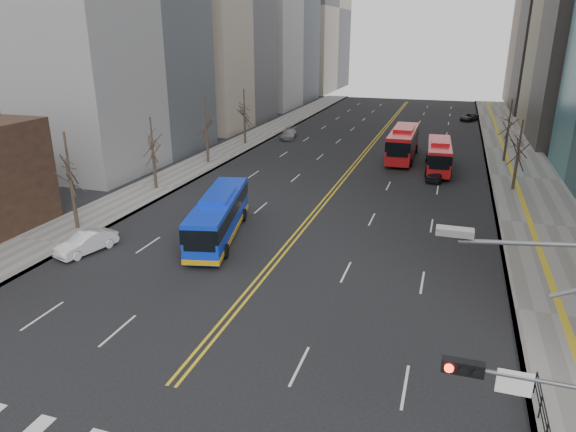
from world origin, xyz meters
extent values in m
cube|color=slate|center=(17.50, 45.00, 0.07)|extent=(7.00, 130.00, 0.15)
cube|color=slate|center=(-16.50, 45.00, 0.07)|extent=(5.00, 130.00, 0.15)
cube|color=gold|center=(-0.20, 55.00, 0.01)|extent=(0.15, 100.00, 0.01)
cube|color=gold|center=(0.20, 55.00, 0.01)|extent=(0.15, 100.00, 0.01)
cube|color=gray|center=(-29.00, 125.00, 20.00)|extent=(18.00, 30.00, 40.00)
cylinder|color=slate|center=(12.95, 2.00, 5.50)|extent=(4.50, 0.12, 0.12)
cube|color=black|center=(11.00, 2.00, 5.50)|extent=(1.10, 0.28, 0.38)
cylinder|color=#FF190C|center=(10.65, 1.84, 5.50)|extent=(0.24, 0.08, 0.24)
cylinder|color=black|center=(11.00, 1.84, 5.50)|extent=(0.24, 0.08, 0.24)
cylinder|color=black|center=(11.35, 1.84, 5.50)|extent=(0.24, 0.08, 0.24)
cube|color=white|center=(12.30, 2.00, 5.30)|extent=(0.90, 0.06, 0.70)
cube|color=#999993|center=(10.40, 2.00, 9.30)|extent=(0.90, 0.35, 0.18)
cube|color=black|center=(14.30, 6.00, 1.15)|extent=(0.04, 6.00, 0.04)
cylinder|color=black|center=(14.30, 7.50, 0.65)|extent=(0.06, 0.06, 1.00)
cylinder|color=black|center=(14.30, 9.00, 0.65)|extent=(0.06, 0.06, 1.00)
cylinder|color=#32251F|center=(-16.00, 19.00, 1.95)|extent=(0.28, 0.28, 3.90)
cylinder|color=#32251F|center=(-16.00, 30.00, 1.80)|extent=(0.28, 0.28, 3.60)
cylinder|color=#32251F|center=(-16.00, 41.00, 2.00)|extent=(0.28, 0.28, 4.00)
cylinder|color=#32251F|center=(-16.00, 52.00, 1.90)|extent=(0.28, 0.28, 3.80)
cylinder|color=#32251F|center=(16.00, 40.00, 1.75)|extent=(0.28, 0.28, 3.50)
cylinder|color=#32251F|center=(16.00, 52.00, 1.88)|extent=(0.28, 0.28, 3.75)
cube|color=#0E34DB|center=(-5.15, 20.81, 1.67)|extent=(4.78, 11.41, 2.63)
cube|color=black|center=(-5.15, 20.81, 2.20)|extent=(4.84, 11.45, 0.95)
cube|color=#0E34DB|center=(-5.15, 20.81, 3.08)|extent=(2.69, 4.23, 0.40)
cube|color=#D09A0A|center=(-5.15, 20.81, 0.55)|extent=(4.84, 11.45, 0.35)
cylinder|color=black|center=(-5.48, 17.06, 0.50)|extent=(0.52, 1.04, 1.00)
cylinder|color=black|center=(-3.21, 17.58, 0.50)|extent=(0.52, 1.04, 1.00)
cylinder|color=black|center=(-7.08, 24.03, 0.50)|extent=(0.52, 1.04, 1.00)
cylinder|color=black|center=(-4.81, 24.55, 0.50)|extent=(0.52, 1.04, 1.00)
cube|color=red|center=(8.95, 45.80, 1.65)|extent=(2.81, 10.24, 2.60)
cube|color=black|center=(8.95, 45.80, 2.18)|extent=(2.87, 10.26, 0.94)
cube|color=red|center=(8.95, 45.80, 3.05)|extent=(2.02, 3.64, 0.40)
cylinder|color=black|center=(7.96, 42.51, 0.50)|extent=(0.35, 1.01, 1.00)
cylinder|color=black|center=(10.26, 42.62, 0.50)|extent=(0.35, 1.01, 1.00)
cylinder|color=black|center=(7.63, 48.98, 0.50)|extent=(0.35, 1.01, 1.00)
cylinder|color=black|center=(9.93, 49.10, 0.50)|extent=(0.35, 1.01, 1.00)
cube|color=red|center=(4.71, 50.12, 1.87)|extent=(2.68, 11.67, 3.04)
cube|color=black|center=(4.71, 50.12, 2.45)|extent=(2.74, 11.69, 1.09)
cube|color=red|center=(4.71, 50.12, 3.49)|extent=(2.13, 4.09, 0.40)
cylinder|color=black|center=(3.39, 46.39, 0.50)|extent=(0.30, 1.00, 1.00)
cylinder|color=black|center=(6.04, 46.39, 0.50)|extent=(0.30, 1.00, 1.00)
cylinder|color=black|center=(3.37, 53.85, 0.50)|extent=(0.30, 1.00, 1.00)
cylinder|color=black|center=(6.02, 53.85, 0.50)|extent=(0.30, 1.00, 1.00)
imported|color=silver|center=(-12.50, 15.65, 0.70)|extent=(2.57, 4.46, 1.39)
imported|color=black|center=(8.93, 41.45, 0.66)|extent=(2.06, 4.03, 1.31)
imported|color=gray|center=(-11.75, 57.72, 0.66)|extent=(2.60, 4.83, 1.33)
imported|color=black|center=(12.50, 82.02, 0.60)|extent=(3.47, 4.72, 1.19)
camera|label=1|loc=(10.10, -10.39, 13.87)|focal=32.00mm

